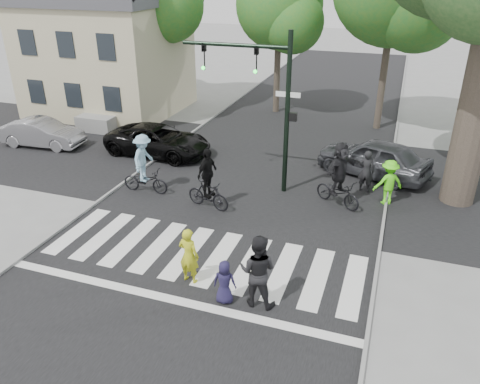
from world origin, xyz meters
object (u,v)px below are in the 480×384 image
(cyclist_mid, at_px, (208,184))
(car_suv, at_px, (158,140))
(car_silver, at_px, (42,133))
(car_grey, at_px, (374,157))
(traffic_signal, at_px, (265,90))
(cyclist_right, at_px, (339,178))
(pedestrian_adult, at_px, (258,271))
(cyclist_left, at_px, (144,168))
(pedestrian_child, at_px, (225,282))
(pedestrian_woman, at_px, (189,256))

(cyclist_mid, relative_size, car_suv, 0.46)
(car_silver, relative_size, car_grey, 0.87)
(cyclist_mid, bearing_deg, car_grey, 42.96)
(traffic_signal, height_order, cyclist_right, traffic_signal)
(pedestrian_adult, xyz_separation_m, car_grey, (2.09, 9.49, -0.22))
(traffic_signal, distance_m, cyclist_right, 4.14)
(pedestrian_adult, distance_m, cyclist_left, 7.81)
(car_suv, height_order, car_grey, car_grey)
(pedestrian_child, height_order, cyclist_right, cyclist_right)
(pedestrian_woman, bearing_deg, cyclist_right, -110.57)
(traffic_signal, relative_size, car_silver, 1.50)
(cyclist_left, relative_size, car_grey, 0.50)
(pedestrian_child, distance_m, car_grey, 10.13)
(cyclist_left, xyz_separation_m, cyclist_right, (7.16, 1.33, 0.06))
(car_silver, bearing_deg, car_suv, -86.45)
(traffic_signal, height_order, car_suv, traffic_signal)
(pedestrian_adult, relative_size, cyclist_left, 0.87)
(pedestrian_woman, distance_m, cyclist_mid, 4.39)
(cyclist_left, relative_size, car_silver, 0.58)
(pedestrian_adult, bearing_deg, car_silver, -31.74)
(pedestrian_child, bearing_deg, pedestrian_woman, -30.57)
(cyclist_left, bearing_deg, car_silver, 158.11)
(pedestrian_child, bearing_deg, car_silver, -40.65)
(car_grey, bearing_deg, cyclist_mid, -27.20)
(car_grey, bearing_deg, car_suv, -65.53)
(cyclist_mid, xyz_separation_m, car_silver, (-10.06, 3.36, -0.27))
(cyclist_left, xyz_separation_m, cyclist_mid, (2.79, -0.43, -0.08))
(traffic_signal, height_order, pedestrian_child, traffic_signal)
(pedestrian_child, bearing_deg, cyclist_mid, -70.49)
(cyclist_left, xyz_separation_m, car_suv, (-1.45, 3.76, -0.33))
(cyclist_mid, distance_m, car_silver, 10.61)
(pedestrian_child, relative_size, car_silver, 0.31)
(cyclist_left, bearing_deg, pedestrian_child, -44.70)
(cyclist_mid, bearing_deg, pedestrian_woman, -74.07)
(pedestrian_woman, distance_m, car_silver, 13.58)
(cyclist_right, bearing_deg, car_silver, 173.71)
(car_suv, bearing_deg, pedestrian_child, -140.33)
(pedestrian_child, relative_size, car_suv, 0.25)
(car_grey, bearing_deg, cyclist_right, 3.08)
(pedestrian_woman, bearing_deg, car_suv, -49.79)
(traffic_signal, bearing_deg, cyclist_left, -156.32)
(cyclist_left, bearing_deg, cyclist_right, 10.55)
(car_grey, bearing_deg, pedestrian_adult, 7.43)
(traffic_signal, xyz_separation_m, car_grey, (3.95, 2.71, -3.11))
(cyclist_mid, bearing_deg, cyclist_right, 21.99)
(pedestrian_adult, height_order, cyclist_mid, cyclist_mid)
(pedestrian_child, distance_m, cyclist_right, 6.80)
(car_suv, bearing_deg, cyclist_mid, -131.83)
(pedestrian_woman, height_order, car_suv, pedestrian_woman)
(traffic_signal, xyz_separation_m, cyclist_right, (2.98, -0.50, -2.83))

